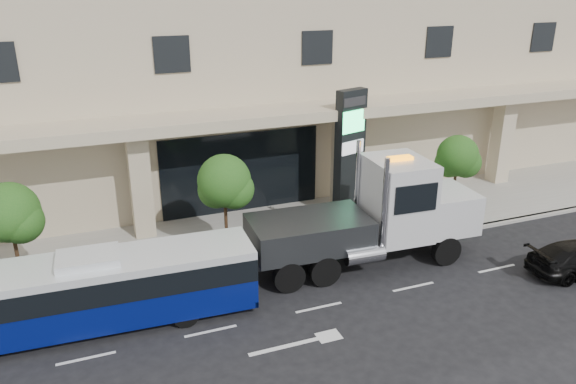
{
  "coord_description": "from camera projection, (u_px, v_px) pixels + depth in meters",
  "views": [
    {
      "loc": [
        -7.37,
        -17.35,
        11.19
      ],
      "look_at": [
        0.17,
        2.0,
        3.21
      ],
      "focal_mm": 35.0,
      "sensor_mm": 36.0,
      "label": 1
    }
  ],
  "objects": [
    {
      "name": "ground",
      "position": [
        303.0,
        288.0,
        21.6
      ],
      "size": [
        120.0,
        120.0,
        0.0
      ],
      "primitive_type": "plane",
      "color": "black",
      "rests_on": "ground"
    },
    {
      "name": "sidewalk",
      "position": [
        261.0,
        234.0,
        25.92
      ],
      "size": [
        120.0,
        6.0,
        0.15
      ],
      "primitive_type": "cube",
      "color": "gray",
      "rests_on": "ground"
    },
    {
      "name": "curb",
      "position": [
        284.0,
        263.0,
        23.31
      ],
      "size": [
        120.0,
        0.3,
        0.15
      ],
      "primitive_type": "cube",
      "color": "gray",
      "rests_on": "ground"
    },
    {
      "name": "convention_center",
      "position": [
        199.0,
        0.0,
        31.44
      ],
      "size": [
        60.0,
        17.6,
        20.0
      ],
      "color": "#C0B290",
      "rests_on": "ground"
    },
    {
      "name": "tree_left",
      "position": [
        10.0,
        216.0,
        20.23
      ],
      "size": [
        2.27,
        2.2,
        4.22
      ],
      "color": "#422B19",
      "rests_on": "sidewalk"
    },
    {
      "name": "tree_mid",
      "position": [
        225.0,
        185.0,
        22.89
      ],
      "size": [
        2.28,
        2.2,
        4.38
      ],
      "color": "#422B19",
      "rests_on": "sidewalk"
    },
    {
      "name": "tree_right",
      "position": [
        458.0,
        159.0,
        26.86
      ],
      "size": [
        2.1,
        2.0,
        4.04
      ],
      "color": "#422B19",
      "rests_on": "sidewalk"
    },
    {
      "name": "city_bus",
      "position": [
        92.0,
        291.0,
        18.71
      ],
      "size": [
        10.97,
        2.79,
        2.76
      ],
      "rotation": [
        0.0,
        0.0,
        -0.05
      ],
      "color": "black",
      "rests_on": "ground"
    },
    {
      "name": "tow_truck",
      "position": [
        375.0,
        217.0,
        22.88
      ],
      "size": [
        10.87,
        3.15,
        4.94
      ],
      "rotation": [
        0.0,
        0.0,
        -0.05
      ],
      "color": "#2D3033",
      "rests_on": "ground"
    },
    {
      "name": "signage_pylon",
      "position": [
        350.0,
        153.0,
        26.84
      ],
      "size": [
        1.64,
        0.98,
        6.21
      ],
      "rotation": [
        0.0,
        0.0,
        0.29
      ],
      "color": "black",
      "rests_on": "sidewalk"
    }
  ]
}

